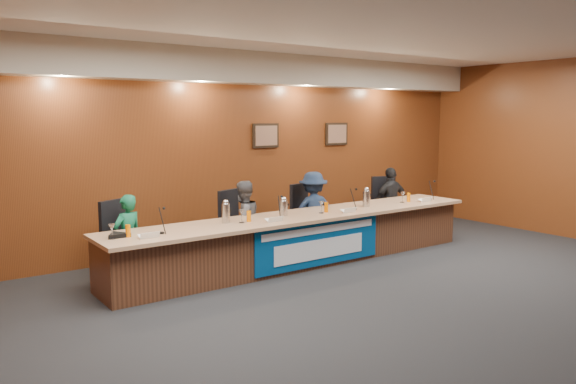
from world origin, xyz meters
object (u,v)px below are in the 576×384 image
at_px(panelist_c, 313,211).
at_px(panelist_d, 391,202).
at_px(dais_body, 302,240).
at_px(panelist_a, 128,239).
at_px(banner, 320,243).
at_px(carafe_mid, 283,208).
at_px(office_chair_b, 240,230).
at_px(carafe_left, 226,213).
at_px(office_chair_d, 387,210).
at_px(panelist_b, 243,222).
at_px(office_chair_c, 309,220).
at_px(speakerphone, 118,235).
at_px(office_chair_a, 125,246).
at_px(carafe_right, 366,199).

xyz_separation_m(panelist_c, panelist_d, (1.80, 0.00, -0.01)).
bearing_deg(dais_body, panelist_d, 12.79).
bearing_deg(dais_body, panelist_a, 167.22).
bearing_deg(banner, carafe_mid, 125.33).
height_order(panelist_c, office_chair_b, panelist_c).
bearing_deg(carafe_left, dais_body, -1.48).
height_order(banner, office_chair_d, banner).
distance_m(dais_body, panelist_d, 2.52).
bearing_deg(panelist_c, office_chair_b, 14.74).
bearing_deg(panelist_b, panelist_a, -11.31).
distance_m(panelist_c, office_chair_c, 0.19).
xyz_separation_m(panelist_b, carafe_left, (-0.59, -0.52, 0.26)).
bearing_deg(speakerphone, panelist_d, 6.07).
bearing_deg(office_chair_c, dais_body, -148.87).
relative_size(office_chair_b, carafe_left, 1.83).
height_order(dais_body, office_chair_a, dais_body).
height_order(office_chair_a, speakerphone, speakerphone).
bearing_deg(panelist_c, speakerphone, 28.27).
relative_size(panelist_b, carafe_left, 4.71).
bearing_deg(panelist_d, carafe_mid, 17.48).
relative_size(carafe_left, carafe_right, 1.06).
height_order(office_chair_b, office_chair_c, same).
height_order(panelist_d, office_chair_d, panelist_d).
bearing_deg(banner, office_chair_b, 122.58).
height_order(carafe_left, carafe_right, carafe_left).
height_order(panelist_d, carafe_mid, panelist_d).
bearing_deg(panelist_a, carafe_left, 137.89).
bearing_deg(speakerphone, office_chair_a, 64.02).
bearing_deg(office_chair_d, panelist_c, -155.52).
height_order(panelist_a, office_chair_a, panelist_a).
relative_size(dais_body, office_chair_d, 12.50).
bearing_deg(panelist_b, office_chair_a, -14.56).
bearing_deg(panelist_d, panelist_c, 6.77).
bearing_deg(office_chair_b, speakerphone, 177.53).
height_order(panelist_a, office_chair_b, panelist_a).
relative_size(banner, carafe_left, 8.39).
bearing_deg(office_chair_b, carafe_mid, -79.41).
bearing_deg(carafe_left, carafe_mid, -0.01).
xyz_separation_m(office_chair_a, carafe_mid, (2.13, -0.62, 0.38)).
bearing_deg(carafe_right, dais_body, 177.90).
xyz_separation_m(panelist_b, office_chair_b, (0.00, 0.10, -0.14)).
relative_size(dais_body, panelist_c, 4.64).
relative_size(office_chair_a, office_chair_d, 1.00).
height_order(banner, office_chair_b, banner).
bearing_deg(panelist_b, panelist_c, 168.69).
relative_size(panelist_d, carafe_right, 5.12).
xyz_separation_m(office_chair_c, office_chair_d, (1.80, 0.00, 0.00)).
bearing_deg(office_chair_c, office_chair_a, 165.72).
bearing_deg(panelist_a, panelist_b, 161.83).
xyz_separation_m(office_chair_b, speakerphone, (-2.08, -0.65, 0.30)).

